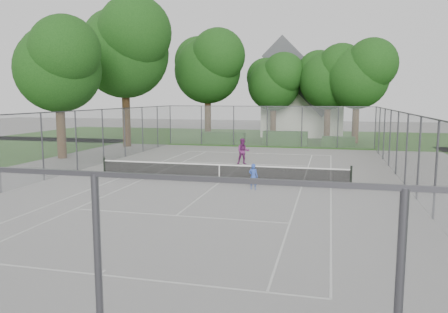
% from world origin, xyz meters
% --- Properties ---
extents(ground, '(120.00, 120.00, 0.00)m').
position_xyz_m(ground, '(0.00, 0.00, 0.00)').
color(ground, slate).
rests_on(ground, ground).
extents(grass_far, '(60.00, 20.00, 0.00)m').
position_xyz_m(grass_far, '(0.00, 26.00, 0.00)').
color(grass_far, '#224B15').
rests_on(grass_far, ground).
extents(court_markings, '(11.03, 23.83, 0.01)m').
position_xyz_m(court_markings, '(0.00, 0.00, 0.01)').
color(court_markings, silver).
rests_on(court_markings, ground).
extents(tennis_net, '(12.87, 0.10, 1.10)m').
position_xyz_m(tennis_net, '(0.00, 0.00, 0.51)').
color(tennis_net, black).
rests_on(tennis_net, ground).
extents(perimeter_fence, '(18.08, 34.08, 3.52)m').
position_xyz_m(perimeter_fence, '(0.00, 0.00, 1.81)').
color(perimeter_fence, '#38383D').
rests_on(perimeter_fence, ground).
extents(tree_far_left, '(7.56, 6.90, 10.86)m').
position_xyz_m(tree_far_left, '(-6.53, 21.28, 7.46)').
color(tree_far_left, '#352213').
rests_on(tree_far_left, ground).
extents(tree_far_midleft, '(6.05, 5.53, 8.70)m').
position_xyz_m(tree_far_midleft, '(-0.26, 23.68, 5.97)').
color(tree_far_midleft, '#352213').
rests_on(tree_far_midleft, ground).
extents(tree_far_midright, '(6.46, 5.90, 9.29)m').
position_xyz_m(tree_far_midright, '(5.15, 22.75, 6.38)').
color(tree_far_midright, '#352213').
rests_on(tree_far_midright, ground).
extents(tree_far_right, '(6.63, 6.06, 9.53)m').
position_xyz_m(tree_far_right, '(7.73, 21.38, 6.55)').
color(tree_far_right, '#352213').
rests_on(tree_far_right, ground).
extents(tree_side_back, '(8.71, 7.95, 12.52)m').
position_xyz_m(tree_side_back, '(-11.80, 13.90, 8.61)').
color(tree_side_back, '#352213').
rests_on(tree_side_back, ground).
extents(tree_side_front, '(6.73, 6.14, 9.67)m').
position_xyz_m(tree_side_front, '(-12.92, 5.95, 6.65)').
color(tree_side_front, '#352213').
rests_on(tree_side_front, ground).
extents(hedge_left, '(4.05, 1.22, 1.01)m').
position_xyz_m(hedge_left, '(-4.35, 18.60, 0.51)').
color(hedge_left, '#1E4616').
rests_on(hedge_left, ground).
extents(hedge_mid, '(3.95, 1.13, 1.24)m').
position_xyz_m(hedge_mid, '(1.47, 18.26, 0.62)').
color(hedge_mid, '#1E4616').
rests_on(hedge_mid, ground).
extents(hedge_right, '(2.82, 1.03, 0.85)m').
position_xyz_m(hedge_right, '(6.09, 18.37, 0.42)').
color(hedge_right, '#1E4616').
rests_on(hedge_right, ground).
extents(house, '(8.57, 6.64, 10.67)m').
position_xyz_m(house, '(2.39, 28.57, 4.29)').
color(house, beige).
rests_on(house, ground).
extents(girl_player, '(0.50, 0.38, 1.22)m').
position_xyz_m(girl_player, '(1.94, -1.20, 0.61)').
color(girl_player, '#2C4AA8').
rests_on(girl_player, ground).
extents(woman_player, '(0.95, 0.82, 1.67)m').
position_xyz_m(woman_player, '(-0.02, 6.28, 0.83)').
color(woman_player, '#69235E').
rests_on(woman_player, ground).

